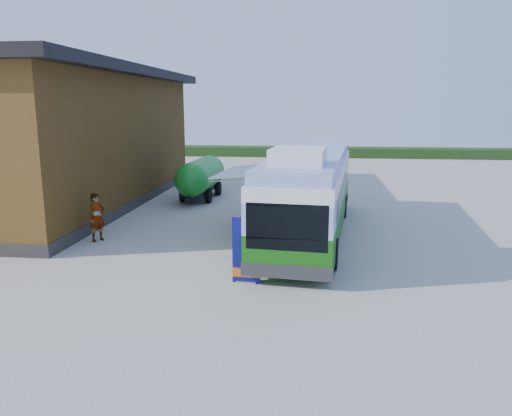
# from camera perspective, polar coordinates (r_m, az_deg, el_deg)

# --- Properties ---
(ground) EXTENTS (100.00, 100.00, 0.00)m
(ground) POSITION_cam_1_polar(r_m,az_deg,el_deg) (17.57, -3.62, -6.49)
(ground) COLOR #BCB7AD
(ground) RESTS_ON ground
(barn) EXTENTS (9.60, 21.20, 7.50)m
(barn) POSITION_cam_1_polar(r_m,az_deg,el_deg) (29.73, -20.65, 7.32)
(barn) COLOR brown
(barn) RESTS_ON ground
(hedge) EXTENTS (40.00, 3.00, 1.00)m
(hedge) POSITION_cam_1_polar(r_m,az_deg,el_deg) (54.88, 11.81, 6.25)
(hedge) COLOR #264419
(hedge) RESTS_ON ground
(bus) EXTENTS (4.08, 13.45, 4.07)m
(bus) POSITION_cam_1_polar(r_m,az_deg,el_deg) (21.08, 6.20, 1.98)
(bus) COLOR #217413
(bus) RESTS_ON ground
(awning) EXTENTS (3.05, 4.47, 0.52)m
(awning) POSITION_cam_1_polar(r_m,az_deg,el_deg) (21.28, -0.04, 4.94)
(awning) COLOR white
(awning) RESTS_ON ground
(banner) EXTENTS (0.91, 0.24, 2.10)m
(banner) POSITION_cam_1_polar(r_m,az_deg,el_deg) (15.55, -1.12, -5.58)
(banner) COLOR #0C0D5B
(banner) RESTS_ON ground
(picnic_table) EXTENTS (1.36, 1.25, 0.70)m
(picnic_table) POSITION_cam_1_polar(r_m,az_deg,el_deg) (20.78, 4.35, -2.13)
(picnic_table) COLOR #A6884E
(picnic_table) RESTS_ON ground
(person_a) EXTENTS (0.78, 0.87, 1.99)m
(person_a) POSITION_cam_1_polar(r_m,az_deg,el_deg) (21.30, -17.72, -1.02)
(person_a) COLOR #999999
(person_a) RESTS_ON ground
(person_b) EXTENTS (1.19, 1.20, 1.96)m
(person_b) POSITION_cam_1_polar(r_m,az_deg,el_deg) (19.32, 3.26, -1.78)
(person_b) COLOR #999999
(person_b) RESTS_ON ground
(slurry_tanker) EXTENTS (2.02, 6.41, 2.37)m
(slurry_tanker) POSITION_cam_1_polar(r_m,az_deg,el_deg) (29.70, -6.29, 3.66)
(slurry_tanker) COLOR #198B27
(slurry_tanker) RESTS_ON ground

